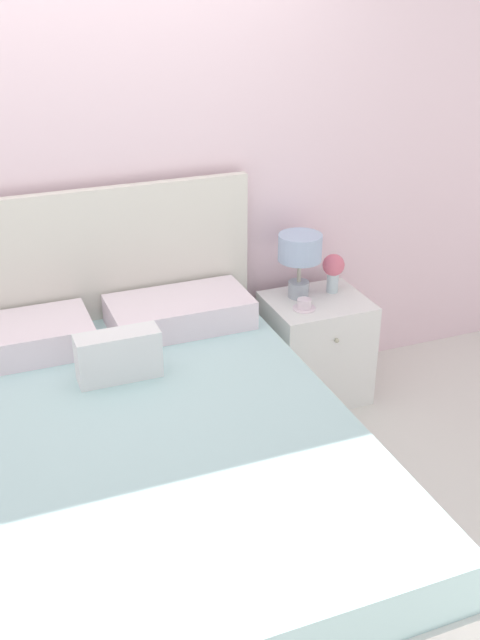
% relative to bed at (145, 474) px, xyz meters
% --- Properties ---
extents(ground_plane, '(12.00, 12.00, 0.00)m').
position_rel_bed_xyz_m(ground_plane, '(0.00, 0.97, -0.31)').
color(ground_plane, silver).
extents(wall_back, '(8.00, 0.06, 2.60)m').
position_rel_bed_xyz_m(wall_back, '(0.00, 1.04, 0.99)').
color(wall_back, silver).
rests_on(wall_back, ground_plane).
extents(bed, '(1.62, 2.09, 1.21)m').
position_rel_bed_xyz_m(bed, '(0.00, 0.00, 0.00)').
color(bed, white).
rests_on(bed, ground_plane).
extents(nightstand, '(0.51, 0.45, 0.56)m').
position_rel_bed_xyz_m(nightstand, '(1.12, 0.73, -0.03)').
color(nightstand, white).
rests_on(nightstand, ground_plane).
extents(table_lamp, '(0.22, 0.22, 0.34)m').
position_rel_bed_xyz_m(table_lamp, '(1.05, 0.81, 0.50)').
color(table_lamp, '#A8B2BC').
rests_on(table_lamp, nightstand).
extents(flower_vase, '(0.11, 0.11, 0.21)m').
position_rel_bed_xyz_m(flower_vase, '(1.25, 0.80, 0.38)').
color(flower_vase, silver).
rests_on(flower_vase, nightstand).
extents(teacup, '(0.12, 0.12, 0.05)m').
position_rel_bed_xyz_m(teacup, '(1.01, 0.66, 0.28)').
color(teacup, white).
rests_on(teacup, nightstand).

